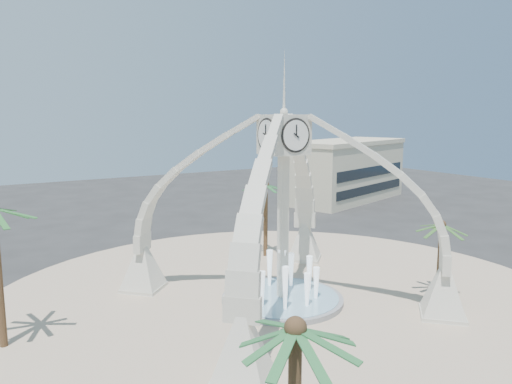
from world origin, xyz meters
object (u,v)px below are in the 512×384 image
palm_east (442,226)px  palm_south (295,331)px  fountain (282,298)px  clock_tower (283,206)px  palm_north (266,186)px

palm_east → palm_south: (-19.39, -10.33, 1.22)m
fountain → palm_south: palm_south is taller
clock_tower → fountain: 6.20m
fountain → palm_south: size_ratio=1.13×
palm_south → palm_north: bearing=59.4°
palm_east → clock_tower: bearing=153.6°
clock_tower → palm_north: 10.82m
fountain → clock_tower: bearing=-90.0°
fountain → palm_north: (4.80, 9.69, 5.93)m
fountain → palm_north: 12.33m
fountain → palm_north: size_ratio=1.13×
palm_east → palm_south: 22.00m
clock_tower → palm_north: clock_tower is taller
fountain → palm_east: (9.53, -4.73, 4.71)m
clock_tower → fountain: size_ratio=2.24×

